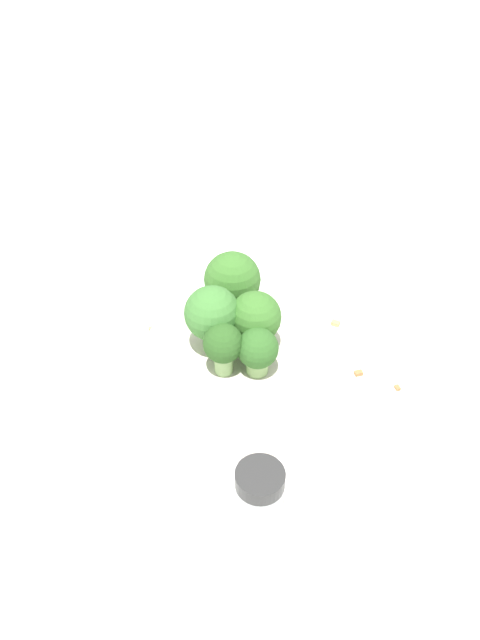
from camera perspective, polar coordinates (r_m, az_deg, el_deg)
ground_plane at (r=0.59m, az=0.00°, el=-6.31°), size 3.00×3.00×0.00m
bowl at (r=0.58m, az=0.00°, el=-4.48°), size 0.17×0.17×0.05m
broccoli_floret_0 at (r=0.53m, az=-2.55°, el=0.64°), size 0.05×0.05×0.06m
broccoli_floret_1 at (r=0.54m, az=1.39°, el=0.33°), size 0.05×0.05×0.06m
broccoli_floret_2 at (r=0.52m, az=1.61°, el=-2.79°), size 0.04×0.04×0.04m
broccoli_floret_3 at (r=0.52m, az=-1.56°, el=-2.36°), size 0.03×0.03×0.05m
broccoli_floret_4 at (r=0.57m, az=-0.68°, el=3.65°), size 0.05×0.05×0.06m
pepper_shaker at (r=0.48m, az=1.71°, el=-15.87°), size 0.04×0.04×0.06m
almond_crumb_0 at (r=0.66m, az=-6.50°, el=-0.69°), size 0.00×0.01×0.01m
almond_crumb_1 at (r=0.67m, az=8.78°, el=-0.19°), size 0.01×0.01×0.01m
almond_crumb_2 at (r=0.61m, az=14.25°, el=-6.04°), size 0.01×0.01×0.01m
almond_crumb_3 at (r=0.62m, az=10.82°, el=-4.70°), size 0.01×0.01×0.01m
almond_crumb_4 at (r=0.66m, az=-7.98°, el=-0.65°), size 0.01×0.01×0.01m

